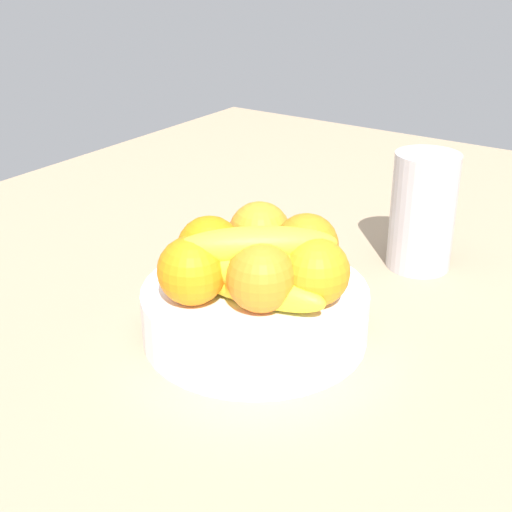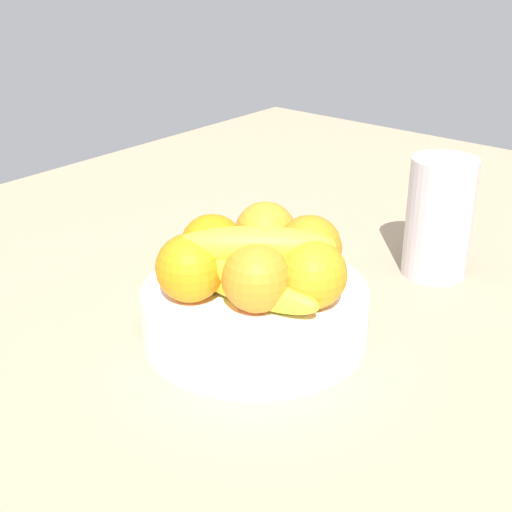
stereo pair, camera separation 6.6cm
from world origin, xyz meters
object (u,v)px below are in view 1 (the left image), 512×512
at_px(fruit_bowl, 256,312).
at_px(orange_back_left, 261,277).
at_px(orange_top_stack, 306,245).
at_px(banana_bunch, 256,266).
at_px(orange_front_right, 210,248).
at_px(orange_back_right, 315,272).
at_px(jar_lid, 299,240).
at_px(thermos_tumbler, 423,212).
at_px(orange_front_left, 260,232).
at_px(orange_center, 192,271).

height_order(fruit_bowl, orange_back_left, orange_back_left).
height_order(orange_top_stack, banana_bunch, banana_bunch).
distance_m(orange_front_right, orange_back_right, 0.13).
relative_size(fruit_bowl, orange_back_right, 3.44).
bearing_deg(orange_top_stack, orange_front_right, -51.74).
bearing_deg(orange_back_right, jar_lid, -146.07).
bearing_deg(thermos_tumbler, jar_lid, -80.50).
distance_m(orange_back_left, orange_top_stack, 0.10).
relative_size(fruit_bowl, banana_bunch, 1.45).
height_order(orange_back_right, thermos_tumbler, thermos_tumbler).
bearing_deg(orange_back_left, orange_front_left, -145.17).
bearing_deg(jar_lid, orange_front_left, 16.68).
xyz_separation_m(orange_back_left, jar_lid, (-0.29, -0.12, -0.09)).
height_order(fruit_bowl, orange_front_left, orange_front_left).
xyz_separation_m(banana_bunch, thermos_tumbler, (-0.31, 0.06, -0.02)).
bearing_deg(orange_front_left, thermos_tumbler, 151.55).
height_order(orange_front_right, orange_center, same).
relative_size(orange_back_right, orange_top_stack, 1.00).
bearing_deg(orange_back_right, orange_top_stack, -141.92).
bearing_deg(orange_center, thermos_tumbler, 160.95).
relative_size(orange_back_left, banana_bunch, 0.42).
xyz_separation_m(fruit_bowl, orange_center, (0.06, -0.04, 0.07)).
relative_size(banana_bunch, thermos_tumbler, 1.09).
height_order(orange_center, orange_top_stack, same).
xyz_separation_m(orange_center, thermos_tumbler, (-0.34, 0.12, -0.02)).
bearing_deg(orange_top_stack, orange_front_left, -91.55).
bearing_deg(orange_center, orange_front_left, 179.61).
bearing_deg(thermos_tumbler, orange_back_right, -2.04).
relative_size(orange_top_stack, banana_bunch, 0.42).
bearing_deg(banana_bunch, orange_front_left, -148.35).
bearing_deg(orange_back_right, orange_front_right, -83.95).
relative_size(fruit_bowl, orange_top_stack, 3.44).
bearing_deg(fruit_bowl, thermos_tumbler, 164.12).
relative_size(orange_front_left, orange_back_right, 1.00).
distance_m(orange_center, orange_back_right, 0.13).
xyz_separation_m(orange_front_left, orange_back_left, (0.10, 0.07, 0.00)).
distance_m(orange_center, thermos_tumbler, 0.36).
height_order(orange_back_left, thermos_tumbler, thermos_tumbler).
xyz_separation_m(orange_back_left, thermos_tumbler, (-0.32, 0.05, -0.02)).
bearing_deg(orange_back_right, orange_back_left, -43.14).
height_order(fruit_bowl, orange_top_stack, orange_top_stack).
bearing_deg(fruit_bowl, orange_back_right, 95.80).
xyz_separation_m(orange_front_right, orange_back_left, (0.03, 0.09, 0.00)).
xyz_separation_m(orange_front_left, orange_center, (0.13, -0.00, 0.00)).
bearing_deg(thermos_tumbler, orange_back_left, -8.88).
bearing_deg(orange_back_left, orange_front_right, -107.73).
relative_size(orange_center, orange_back_left, 1.00).
bearing_deg(orange_front_right, orange_center, 19.54).
xyz_separation_m(orange_front_right, jar_lid, (-0.26, -0.04, -0.09)).
xyz_separation_m(orange_front_right, orange_center, (0.06, 0.02, 0.00)).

